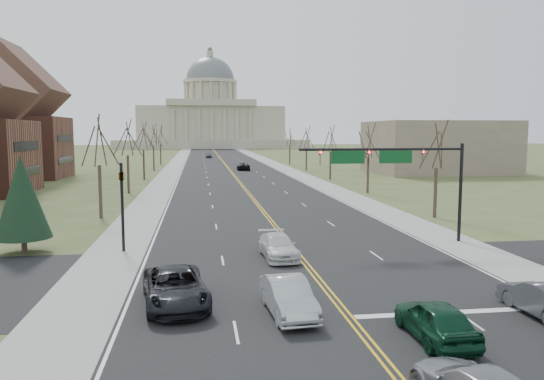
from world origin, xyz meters
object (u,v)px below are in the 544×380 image
object	(u,v)px
signal_mast	(395,164)
car_far_nb	(243,166)
signal_left	(122,197)
car_sb_outer_lead	(175,287)
car_sb_inner_second	(278,246)
car_nb_inner_lead	(435,320)
car_sb_inner_lead	(288,297)
car_nb_outer_lead	(543,298)
car_far_sb	(209,155)

from	to	relation	value
signal_mast	car_far_nb	size ratio (longest dim) A/B	2.18
signal_left	car_sb_outer_lead	bearing A→B (deg)	-71.47
car_sb_outer_lead	car_sb_inner_second	size ratio (longest dim) A/B	1.19
car_nb_inner_lead	car_sb_inner_lead	bearing A→B (deg)	-35.72
car_sb_inner_lead	car_sb_inner_second	world-z (taller)	car_sb_inner_lead
signal_left	car_far_nb	distance (m)	75.11
car_far_nb	car_sb_inner_second	bearing A→B (deg)	88.16
signal_mast	car_sb_inner_lead	world-z (taller)	signal_mast
car_sb_inner_second	car_nb_inner_lead	bearing A→B (deg)	-77.14
car_sb_outer_lead	car_sb_inner_lead	bearing A→B (deg)	-29.18
car_nb_outer_lead	signal_mast	bearing A→B (deg)	-87.61
signal_mast	car_sb_outer_lead	bearing A→B (deg)	-141.88
signal_left	car_sb_outer_lead	size ratio (longest dim) A/B	0.99
signal_left	car_sb_inner_lead	world-z (taller)	signal_left
car_nb_inner_lead	car_nb_outer_lead	bearing A→B (deg)	-162.53
signal_mast	car_far_nb	world-z (taller)	signal_mast
signal_mast	car_nb_outer_lead	bearing A→B (deg)	-86.19
car_nb_inner_lead	car_sb_inner_lead	size ratio (longest dim) A/B	0.96
signal_left	car_sb_outer_lead	distance (m)	12.74
car_sb_inner_second	car_far_sb	xyz separation A→B (m)	(-1.91, 129.00, 0.06)
car_sb_inner_lead	car_far_sb	distance (m)	139.50
signal_mast	car_nb_outer_lead	xyz separation A→B (m)	(1.03, -15.43, -4.97)
car_nb_outer_lead	car_sb_inner_lead	xyz separation A→B (m)	(-11.04, 1.69, 0.03)
car_nb_inner_lead	car_far_nb	xyz separation A→B (m)	(0.20, 91.05, -0.02)
car_nb_outer_lead	car_sb_inner_second	xyz separation A→B (m)	(-9.91, 12.18, -0.04)
signal_mast	car_sb_outer_lead	xyz separation A→B (m)	(-15.00, -11.77, -4.91)
car_nb_outer_lead	car_far_nb	xyz separation A→B (m)	(-5.67, 89.12, -0.00)
car_nb_outer_lead	car_sb_inner_lead	distance (m)	11.16
car_far_sb	car_sb_inner_lead	bearing A→B (deg)	-89.05
signal_mast	car_sb_inner_second	world-z (taller)	signal_mast
car_nb_outer_lead	car_far_sb	size ratio (longest dim) A/B	1.01
car_nb_inner_lead	car_far_nb	distance (m)	91.05
signal_left	car_nb_inner_lead	bearing A→B (deg)	-50.92
car_sb_outer_lead	car_far_sb	xyz separation A→B (m)	(4.21, 137.52, -0.05)
signal_left	car_sb_inner_lead	distance (m)	16.65
signal_left	car_nb_outer_lead	size ratio (longest dim) A/B	1.27
car_sb_inner_second	signal_left	bearing A→B (deg)	158.96
signal_left	car_far_nb	bearing A→B (deg)	79.02
car_sb_inner_lead	car_nb_inner_lead	bearing A→B (deg)	-39.36
car_sb_outer_lead	car_far_sb	bearing A→B (deg)	80.65
car_sb_outer_lead	car_far_sb	world-z (taller)	car_sb_outer_lead
car_nb_outer_lead	car_far_nb	size ratio (longest dim) A/B	0.85
car_sb_outer_lead	car_nb_inner_lead	bearing A→B (deg)	-36.43
car_sb_inner_second	car_nb_outer_lead	bearing A→B (deg)	-53.98
car_nb_outer_lead	car_sb_inner_lead	size ratio (longest dim) A/B	0.97
signal_left	car_far_sb	distance (m)	126.04
car_sb_inner_lead	car_nb_outer_lead	bearing A→B (deg)	-13.06
car_sb_inner_second	car_far_sb	distance (m)	129.02
car_nb_inner_lead	car_far_sb	world-z (taller)	car_nb_inner_lead
signal_mast	car_far_sb	world-z (taller)	signal_mast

